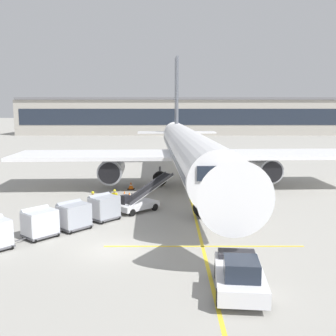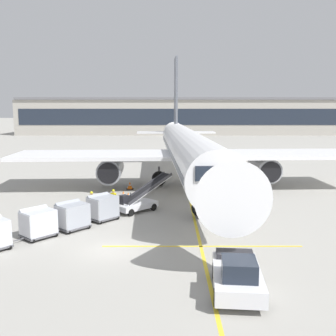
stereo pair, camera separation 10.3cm
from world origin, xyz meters
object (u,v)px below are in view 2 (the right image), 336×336
Objects in this scene: baggage_cart_second at (73,215)px; ground_crew_by_carts at (93,200)px; ground_crew_by_loader at (114,198)px; safety_cone_wingtip at (129,196)px; pushback_tug at (238,275)px; safety_cone_nose_mark at (124,195)px; belt_loader at (139,201)px; baggage_cart_lead at (103,207)px; safety_cone_engine_keepout at (131,186)px; parked_airplane at (188,150)px; baggage_cart_third at (39,222)px.

ground_crew_by_carts is at bearing 82.92° from baggage_cart_second.
safety_cone_wingtip is (0.77, 4.08, -0.70)m from ground_crew_by_loader.
baggage_cart_second is at bearing -97.08° from ground_crew_by_carts.
safety_cone_nose_mark is at bearing 111.12° from pushback_tug.
belt_loader is at bearing -73.29° from safety_cone_wingtip.
baggage_cart_lead is at bearing -100.11° from safety_cone_wingtip.
safety_cone_nose_mark is (2.43, 9.34, -0.68)m from baggage_cart_second.
safety_cone_engine_keepout is (0.51, 8.32, -0.62)m from ground_crew_by_loader.
belt_loader is 2.04m from ground_crew_by_loader.
pushback_tug is 2.62× the size of ground_crew_by_carts.
baggage_cart_second is 1.47× the size of ground_crew_by_carts.
ground_crew_by_carts reaches higher than safety_cone_engine_keepout.
ground_crew_by_loader is 4.43m from safety_cone_nose_mark.
belt_loader is (-4.37, -9.51, -3.07)m from parked_airplane.
ground_crew_by_loader is (2.13, 4.97, -0.00)m from baggage_cart_second.
ground_crew_by_carts is (-3.64, -0.63, 0.16)m from belt_loader.
baggage_cart_third reaches higher than safety_cone_nose_mark.
safety_cone_nose_mark is (-6.10, -5.02, -3.58)m from parked_airplane.
parked_airplane is 17.86× the size of baggage_cart_third.
baggage_cart_second is 13.36m from pushback_tug.
baggage_cart_second is (-4.16, -4.85, 0.17)m from belt_loader.
safety_cone_nose_mark is at bearing 148.55° from safety_cone_wingtip.
baggage_cart_third is at bearing -113.50° from safety_cone_wingtip.
ground_crew_by_loader is 4.21m from safety_cone_wingtip.
ground_crew_by_loader is at bearing 59.65° from baggage_cart_third.
ground_crew_by_carts is at bearing -116.27° from safety_cone_wingtip.
safety_cone_wingtip is at bearing 110.12° from pushback_tug.
baggage_cart_second is 2.44m from baggage_cart_third.
ground_crew_by_loader is at bearing 66.76° from baggage_cart_second.
pushback_tug is 2.62× the size of ground_crew_by_loader.
safety_cone_engine_keepout is at bearing -169.64° from parked_airplane.
pushback_tug is at bearing -62.27° from ground_crew_by_loader.
belt_loader reaches higher than ground_crew_by_loader.
pushback_tug is at bearing -69.88° from safety_cone_wingtip.
baggage_cart_lead is at bearing -95.94° from safety_cone_nose_mark.
baggage_cart_lead is 6.94m from safety_cone_wingtip.
pushback_tug is (11.38, -7.58, -0.17)m from baggage_cart_third.
ground_crew_by_loader is at bearing 176.84° from belt_loader.
belt_loader is at bearing 111.11° from pushback_tug.
safety_cone_wingtip is at bearing 66.50° from baggage_cart_third.
ground_crew_by_carts is (2.29, 5.92, -0.00)m from baggage_cart_third.
ground_crew_by_carts reaches higher than safety_cone_wingtip.
baggage_cart_third is 15.62m from safety_cone_engine_keepout.
safety_cone_nose_mark is at bearing 111.14° from belt_loader.
ground_crew_by_loader is (0.44, 2.72, -0.00)m from baggage_cart_lead.
baggage_cart_second is 0.56× the size of pushback_tug.
baggage_cart_second is at bearing -120.71° from parked_airplane.
baggage_cart_second is at bearing -126.96° from baggage_cart_lead.
baggage_cart_third is (-10.30, -16.05, -2.90)m from parked_airplane.
baggage_cart_second is 9.53m from safety_cone_wingtip.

